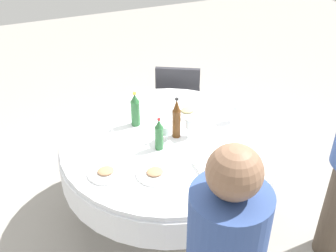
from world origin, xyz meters
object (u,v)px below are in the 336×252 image
Objects in this scene: dining_table at (168,155)px; wine_glass_west at (191,124)px; bottle_brown_north at (176,119)px; plate_mid at (188,111)px; bottle_green_rear at (159,135)px; wine_glass_far at (167,131)px; plate_inner at (155,173)px; bottle_green_front at (135,110)px; plate_east at (106,172)px; chair_far at (178,97)px; wine_glass_outer at (234,109)px.

dining_table is 10.13× the size of wine_glass_west.
bottle_brown_north is 1.34× the size of plate_mid.
wine_glass_far is (-0.08, -0.05, -0.02)m from bottle_green_rear.
bottle_green_rear is at bearing 43.97° from plate_mid.
dining_table is at bearing 45.82° from plate_mid.
bottle_green_rear reaches higher than plate_inner.
bottle_green_front is 1.78× the size of wine_glass_west.
wine_glass_west is (-0.32, 0.29, -0.02)m from bottle_green_front.
plate_east is (0.59, 0.23, -0.14)m from bottle_brown_north.
chair_far is (-0.38, -0.88, -0.37)m from bottle_brown_north.
plate_mid is (-0.11, -0.30, -0.10)m from wine_glass_west.
plate_mid is (-0.28, -0.29, 0.16)m from dining_table.
bottle_brown_north is at bearing 3.33° from wine_glass_outer.
chair_far is at bearing -134.21° from bottle_green_front.
plate_inner is at bearing 83.93° from bottle_green_front.
wine_glass_far is 1.08m from chair_far.
bottle_green_rear is (0.17, 0.09, -0.03)m from bottle_brown_north.
wine_glass_far is 0.54m from plate_east.
wine_glass_west is (-0.26, -0.06, -0.01)m from bottle_green_rear.
chair_far is at bearing -118.56° from plate_inner.
chair_far is at bearing -105.71° from plate_mid.
plate_mid and plate_east have the same top height.
bottle_green_rear is 1.60× the size of wine_glass_west.
wine_glass_far is 0.58× the size of plate_east.
wine_glass_west is at bearing -164.17° from plate_east.
plate_mid is at bearing -128.80° from plate_inner.
chair_far reaches higher than dining_table.
plate_inner is 0.80m from plate_mid.
wine_glass_outer is (-0.71, 0.23, -0.02)m from bottle_green_front.
bottle_green_front reaches higher than wine_glass_west.
wine_glass_west is 0.65× the size of plate_east.
plate_mid reaches higher than dining_table.
bottle_green_rear is at bearing 99.81° from bottle_green_front.
wine_glass_far reaches higher than plate_east.
plate_mid is at bearing -178.60° from bottle_green_front.
bottle_brown_north reaches higher than dining_table.
plate_inner and plate_mid have the same top height.
bottle_brown_north is 0.37× the size of chair_far.
dining_table is 6.34× the size of bottle_green_rear.
bottle_green_rear reaches higher than dining_table.
bottle_green_rear is 1.04× the size of plate_east.
bottle_brown_north is at bearing -21.39° from wine_glass_west.
bottle_brown_north is at bearing -164.23° from dining_table.
wine_glass_outer is 1.11m from plate_east.
plate_inner is at bearing 64.28° from bottle_green_rear.
wine_glass_outer is 0.92m from chair_far.
wine_glass_outer reaches higher than plate_mid.
bottle_green_front reaches higher than plate_inner.
bottle_brown_north is 1.16× the size of bottle_green_front.
wine_glass_far is at bearing -159.22° from plate_east.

